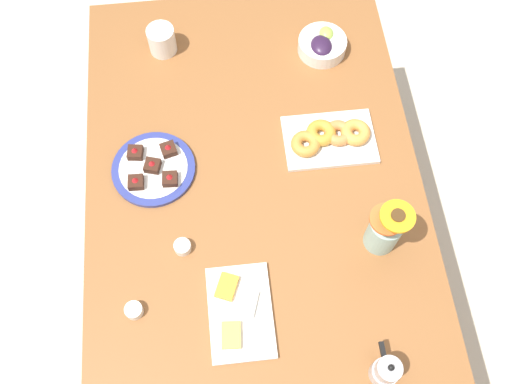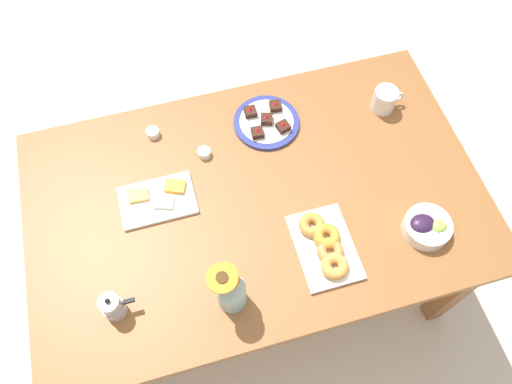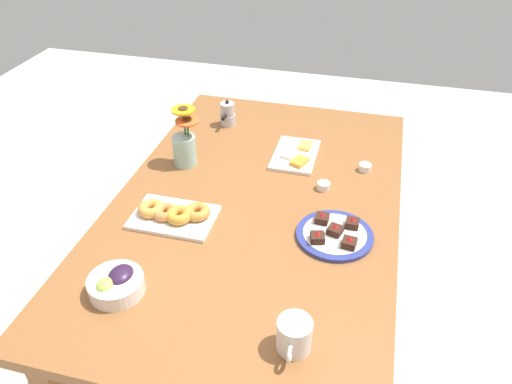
{
  "view_description": "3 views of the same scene",
  "coord_description": "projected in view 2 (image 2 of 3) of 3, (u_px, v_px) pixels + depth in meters",
  "views": [
    {
      "loc": [
        -0.7,
        0.08,
        2.26
      ],
      "look_at": [
        0.0,
        0.0,
        0.78
      ],
      "focal_mm": 40.0,
      "sensor_mm": 36.0,
      "label": 1
    },
    {
      "loc": [
        -0.22,
        -0.78,
        2.29
      ],
      "look_at": [
        0.0,
        0.0,
        0.78
      ],
      "focal_mm": 35.0,
      "sensor_mm": 36.0,
      "label": 2
    },
    {
      "loc": [
        1.38,
        0.36,
        1.81
      ],
      "look_at": [
        0.0,
        0.0,
        0.78
      ],
      "focal_mm": 35.0,
      "sensor_mm": 36.0,
      "label": 3
    }
  ],
  "objects": [
    {
      "name": "dessert_plate",
      "position": [
        266.0,
        122.0,
        1.9
      ],
      "size": [
        0.25,
        0.25,
        0.05
      ],
      "color": "navy",
      "rests_on": "dining_table"
    },
    {
      "name": "grape_bowl",
      "position": [
        427.0,
        226.0,
        1.67
      ],
      "size": [
        0.16,
        0.16,
        0.07
      ],
      "color": "white",
      "rests_on": "dining_table"
    },
    {
      "name": "moka_pot",
      "position": [
        113.0,
        307.0,
        1.52
      ],
      "size": [
        0.11,
        0.07,
        0.12
      ],
      "color": "#B7B7BC",
      "rests_on": "dining_table"
    },
    {
      "name": "flower_vase",
      "position": [
        231.0,
        292.0,
        1.51
      ],
      "size": [
        0.11,
        0.11,
        0.24
      ],
      "color": "#99C1B7",
      "rests_on": "dining_table"
    },
    {
      "name": "ground_plane",
      "position": [
        256.0,
        268.0,
        2.41
      ],
      "size": [
        6.0,
        6.0,
        0.0
      ],
      "primitive_type": "plane",
      "color": "beige"
    },
    {
      "name": "cheese_platter",
      "position": [
        158.0,
        199.0,
        1.74
      ],
      "size": [
        0.26,
        0.17,
        0.03
      ],
      "color": "white",
      "rests_on": "dining_table"
    },
    {
      "name": "coffee_mug",
      "position": [
        385.0,
        99.0,
        1.9
      ],
      "size": [
        0.13,
        0.09,
        0.09
      ],
      "color": "white",
      "rests_on": "dining_table"
    },
    {
      "name": "jam_cup_honey",
      "position": [
        153.0,
        133.0,
        1.87
      ],
      "size": [
        0.05,
        0.05,
        0.03
      ],
      "color": "white",
      "rests_on": "dining_table"
    },
    {
      "name": "croissant_platter",
      "position": [
        325.0,
        246.0,
        1.64
      ],
      "size": [
        0.19,
        0.28,
        0.05
      ],
      "color": "white",
      "rests_on": "dining_table"
    },
    {
      "name": "dining_table",
      "position": [
        256.0,
        208.0,
        1.83
      ],
      "size": [
        1.6,
        1.0,
        0.74
      ],
      "color": "brown",
      "rests_on": "ground_plane"
    },
    {
      "name": "jam_cup_berry",
      "position": [
        204.0,
        153.0,
        1.82
      ],
      "size": [
        0.05,
        0.05,
        0.03
      ],
      "color": "white",
      "rests_on": "dining_table"
    }
  ]
}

